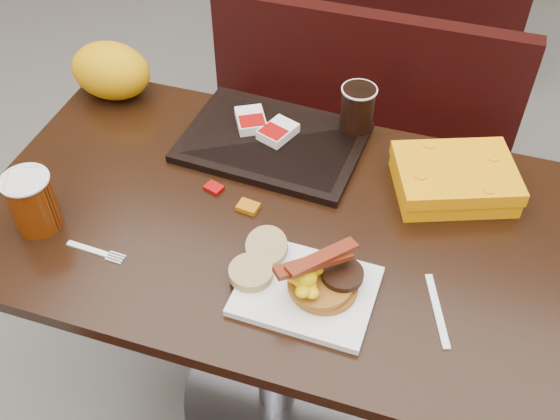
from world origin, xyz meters
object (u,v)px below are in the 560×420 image
(coffee_cup_near, at_px, (33,202))
(paper_bag, at_px, (111,71))
(coffee_cup_far, at_px, (358,108))
(clamshell, at_px, (454,179))
(bench_near_n, at_px, (345,150))
(knife, at_px, (437,310))
(platter, at_px, (306,291))
(fork, at_px, (88,249))
(pancake_stack, at_px, (324,284))
(hashbrown_sleeve_left, at_px, (251,120))
(table_near, at_px, (276,325))
(hashbrown_sleeve_right, at_px, (278,132))
(tray, at_px, (273,142))

(coffee_cup_near, bearing_deg, paper_bag, 98.53)
(coffee_cup_far, height_order, clamshell, coffee_cup_far)
(bench_near_n, bearing_deg, knife, -67.62)
(platter, relative_size, fork, 1.99)
(pancake_stack, distance_m, hashbrown_sleeve_left, 0.49)
(table_near, xyz_separation_m, coffee_cup_near, (-0.44, -0.16, 0.44))
(knife, bearing_deg, clamshell, 163.00)
(hashbrown_sleeve_left, bearing_deg, platter, -87.51)
(platter, relative_size, hashbrown_sleeve_right, 2.95)
(knife, bearing_deg, table_near, -130.48)
(pancake_stack, distance_m, clamshell, 0.39)
(platter, height_order, pancake_stack, pancake_stack)
(bench_near_n, relative_size, clamshell, 4.18)
(pancake_stack, xyz_separation_m, clamshell, (0.18, 0.34, 0.01))
(coffee_cup_near, bearing_deg, bench_near_n, 63.03)
(bench_near_n, distance_m, coffee_cup_near, 1.06)
(fork, bearing_deg, coffee_cup_near, 169.31)
(fork, xyz_separation_m, coffee_cup_far, (0.40, 0.50, 0.07))
(coffee_cup_near, height_order, coffee_cup_far, coffee_cup_near)
(coffee_cup_near, distance_m, hashbrown_sleeve_right, 0.53)
(hashbrown_sleeve_right, distance_m, clamshell, 0.39)
(fork, height_order, coffee_cup_far, coffee_cup_far)
(bench_near_n, height_order, coffee_cup_far, coffee_cup_far)
(bench_near_n, distance_m, hashbrown_sleeve_right, 0.64)
(bench_near_n, xyz_separation_m, platter, (0.11, -0.86, 0.40))
(clamshell, bearing_deg, coffee_cup_near, -176.37)
(coffee_cup_near, xyz_separation_m, fork, (0.12, -0.03, -0.06))
(pancake_stack, distance_m, coffee_cup_near, 0.58)
(knife, xyz_separation_m, tray, (-0.42, 0.34, 0.01))
(paper_bag, bearing_deg, knife, -25.68)
(table_near, height_order, hashbrown_sleeve_right, hashbrown_sleeve_right)
(tray, relative_size, coffee_cup_far, 3.84)
(tray, distance_m, clamshell, 0.40)
(knife, distance_m, clamshell, 0.32)
(bench_near_n, bearing_deg, platter, -82.68)
(table_near, bearing_deg, platter, -55.63)
(pancake_stack, xyz_separation_m, coffee_cup_far, (-0.05, 0.46, 0.04))
(table_near, relative_size, knife, 7.58)
(platter, height_order, clamshell, clamshell)
(clamshell, bearing_deg, hashbrown_sleeve_right, 153.52)
(tray, height_order, clamshell, clamshell)
(coffee_cup_near, xyz_separation_m, knife, (0.78, 0.03, -0.06))
(bench_near_n, xyz_separation_m, hashbrown_sleeve_left, (-0.14, -0.45, 0.42))
(tray, xyz_separation_m, hashbrown_sleeve_right, (0.01, 0.02, 0.02))
(coffee_cup_near, xyz_separation_m, clamshell, (0.76, 0.35, -0.03))
(platter, bearing_deg, fork, -174.70)
(table_near, xyz_separation_m, pancake_stack, (0.14, -0.15, 0.40))
(coffee_cup_near, distance_m, hashbrown_sleeve_left, 0.50)
(bench_near_n, height_order, coffee_cup_near, coffee_cup_near)
(table_near, relative_size, tray, 3.08)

